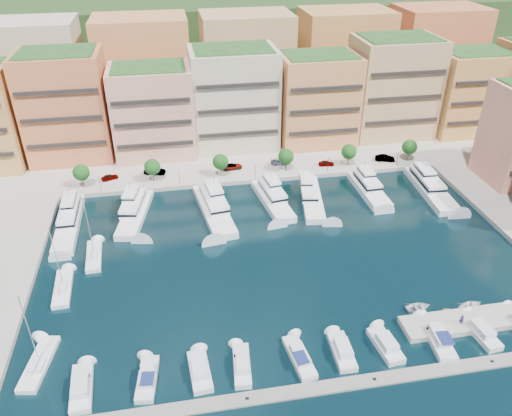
# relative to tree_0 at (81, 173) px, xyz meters

# --- Properties ---
(ground) EXTENTS (400.00, 400.00, 0.00)m
(ground) POSITION_rel_tree_0_xyz_m (40.00, -33.50, -4.74)
(ground) COLOR black
(ground) RESTS_ON ground
(north_quay) EXTENTS (220.00, 64.00, 2.00)m
(north_quay) POSITION_rel_tree_0_xyz_m (40.00, 28.50, -4.74)
(north_quay) COLOR #9E998E
(north_quay) RESTS_ON ground
(hillside) EXTENTS (240.00, 40.00, 58.00)m
(hillside) POSITION_rel_tree_0_xyz_m (40.00, 76.50, -4.74)
(hillside) COLOR #1A3716
(hillside) RESTS_ON ground
(south_pontoon) EXTENTS (72.00, 2.20, 0.35)m
(south_pontoon) POSITION_rel_tree_0_xyz_m (37.00, -63.50, -4.74)
(south_pontoon) COLOR gray
(south_pontoon) RESTS_ON ground
(finger_pier) EXTENTS (32.00, 5.00, 2.00)m
(finger_pier) POSITION_rel_tree_0_xyz_m (70.00, -55.50, -4.74)
(finger_pier) COLOR #9E998E
(finger_pier) RESTS_ON ground
(apartment_1) EXTENTS (20.00, 16.50, 26.80)m
(apartment_1) POSITION_rel_tree_0_xyz_m (-4.00, 18.49, 9.57)
(apartment_1) COLOR #D97348
(apartment_1) RESTS_ON north_quay
(apartment_2) EXTENTS (20.00, 15.50, 22.80)m
(apartment_2) POSITION_rel_tree_0_xyz_m (17.00, 16.49, 7.57)
(apartment_2) COLOR #F5B189
(apartment_2) RESTS_ON north_quay
(apartment_3) EXTENTS (22.00, 16.50, 25.80)m
(apartment_3) POSITION_rel_tree_0_xyz_m (38.00, 18.49, 9.07)
(apartment_3) COLOR beige
(apartment_3) RESTS_ON north_quay
(apartment_4) EXTENTS (20.00, 15.50, 23.80)m
(apartment_4) POSITION_rel_tree_0_xyz_m (60.00, 16.49, 8.07)
(apartment_4) COLOR #E28554
(apartment_4) RESTS_ON north_quay
(apartment_5) EXTENTS (22.00, 16.50, 26.80)m
(apartment_5) POSITION_rel_tree_0_xyz_m (82.00, 18.49, 9.57)
(apartment_5) COLOR tan
(apartment_5) RESTS_ON north_quay
(apartment_6) EXTENTS (20.00, 15.50, 22.80)m
(apartment_6) POSITION_rel_tree_0_xyz_m (104.00, 16.49, 7.57)
(apartment_6) COLOR gold
(apartment_6) RESTS_ON north_quay
(backblock_0) EXTENTS (26.00, 18.00, 30.00)m
(backblock_0) POSITION_rel_tree_0_xyz_m (-15.00, 40.50, 11.26)
(backblock_0) COLOR beige
(backblock_0) RESTS_ON north_quay
(backblock_1) EXTENTS (26.00, 18.00, 30.00)m
(backblock_1) POSITION_rel_tree_0_xyz_m (15.00, 40.50, 11.26)
(backblock_1) COLOR #E28554
(backblock_1) RESTS_ON north_quay
(backblock_2) EXTENTS (26.00, 18.00, 30.00)m
(backblock_2) POSITION_rel_tree_0_xyz_m (45.00, 40.50, 11.26)
(backblock_2) COLOR tan
(backblock_2) RESTS_ON north_quay
(backblock_3) EXTENTS (26.00, 18.00, 30.00)m
(backblock_3) POSITION_rel_tree_0_xyz_m (75.00, 40.50, 11.26)
(backblock_3) COLOR gold
(backblock_3) RESTS_ON north_quay
(backblock_4) EXTENTS (26.00, 18.00, 30.00)m
(backblock_4) POSITION_rel_tree_0_xyz_m (105.00, 40.50, 11.26)
(backblock_4) COLOR #D97348
(backblock_4) RESTS_ON north_quay
(tree_0) EXTENTS (3.80, 3.80, 5.65)m
(tree_0) POSITION_rel_tree_0_xyz_m (0.00, 0.00, 0.00)
(tree_0) COLOR #473323
(tree_0) RESTS_ON north_quay
(tree_1) EXTENTS (3.80, 3.80, 5.65)m
(tree_1) POSITION_rel_tree_0_xyz_m (16.00, 0.00, 0.00)
(tree_1) COLOR #473323
(tree_1) RESTS_ON north_quay
(tree_2) EXTENTS (3.80, 3.80, 5.65)m
(tree_2) POSITION_rel_tree_0_xyz_m (32.00, 0.00, 0.00)
(tree_2) COLOR #473323
(tree_2) RESTS_ON north_quay
(tree_3) EXTENTS (3.80, 3.80, 5.65)m
(tree_3) POSITION_rel_tree_0_xyz_m (48.00, 0.00, 0.00)
(tree_3) COLOR #473323
(tree_3) RESTS_ON north_quay
(tree_4) EXTENTS (3.80, 3.80, 5.65)m
(tree_4) POSITION_rel_tree_0_xyz_m (64.00, 0.00, 0.00)
(tree_4) COLOR #473323
(tree_4) RESTS_ON north_quay
(tree_5) EXTENTS (3.80, 3.80, 5.65)m
(tree_5) POSITION_rel_tree_0_xyz_m (80.00, 0.00, 0.00)
(tree_5) COLOR #473323
(tree_5) RESTS_ON north_quay
(lamppost_0) EXTENTS (0.30, 0.30, 4.20)m
(lamppost_0) POSITION_rel_tree_0_xyz_m (4.00, -2.30, -0.92)
(lamppost_0) COLOR black
(lamppost_0) RESTS_ON north_quay
(lamppost_1) EXTENTS (0.30, 0.30, 4.20)m
(lamppost_1) POSITION_rel_tree_0_xyz_m (22.00, -2.30, -0.92)
(lamppost_1) COLOR black
(lamppost_1) RESTS_ON north_quay
(lamppost_2) EXTENTS (0.30, 0.30, 4.20)m
(lamppost_2) POSITION_rel_tree_0_xyz_m (40.00, -2.30, -0.92)
(lamppost_2) COLOR black
(lamppost_2) RESTS_ON north_quay
(lamppost_3) EXTENTS (0.30, 0.30, 4.20)m
(lamppost_3) POSITION_rel_tree_0_xyz_m (58.00, -2.30, -0.92)
(lamppost_3) COLOR black
(lamppost_3) RESTS_ON north_quay
(lamppost_4) EXTENTS (0.30, 0.30, 4.20)m
(lamppost_4) POSITION_rel_tree_0_xyz_m (76.00, -2.30, -0.92)
(lamppost_4) COLOR black
(lamppost_4) RESTS_ON north_quay
(yacht_0) EXTENTS (4.39, 21.55, 7.30)m
(yacht_0) POSITION_rel_tree_0_xyz_m (-1.35, -14.35, -3.53)
(yacht_0) COLOR white
(yacht_0) RESTS_ON ground
(yacht_1) EXTENTS (7.86, 19.25, 7.30)m
(yacht_1) POSITION_rel_tree_0_xyz_m (11.97, -13.13, -3.65)
(yacht_1) COLOR white
(yacht_1) RESTS_ON ground
(yacht_2) EXTENTS (7.75, 22.13, 7.30)m
(yacht_2) POSITION_rel_tree_0_xyz_m (28.67, -14.42, -3.53)
(yacht_2) COLOR white
(yacht_2) RESTS_ON ground
(yacht_3) EXTENTS (6.82, 18.45, 7.30)m
(yacht_3) POSITION_rel_tree_0_xyz_m (41.95, -12.75, -3.53)
(yacht_3) COLOR white
(yacht_3) RESTS_ON ground
(yacht_4) EXTENTS (7.55, 19.94, 7.30)m
(yacht_4) POSITION_rel_tree_0_xyz_m (50.67, -13.48, -3.65)
(yacht_4) COLOR white
(yacht_4) RESTS_ON ground
(yacht_5) EXTENTS (4.77, 16.49, 7.30)m
(yacht_5) POSITION_rel_tree_0_xyz_m (64.84, -12.03, -3.53)
(yacht_5) COLOR white
(yacht_5) RESTS_ON ground
(yacht_6) EXTENTS (6.60, 21.36, 7.30)m
(yacht_6) POSITION_rel_tree_0_xyz_m (79.00, -14.14, -3.53)
(yacht_6) COLOR white
(yacht_6) RESTS_ON ground
(cruiser_0) EXTENTS (3.30, 8.27, 2.55)m
(cruiser_0) POSITION_rel_tree_0_xyz_m (6.01, -58.09, -4.20)
(cruiser_0) COLOR white
(cruiser_0) RESTS_ON ground
(cruiser_1) EXTENTS (3.43, 7.90, 2.66)m
(cruiser_1) POSITION_rel_tree_0_xyz_m (14.84, -58.10, -4.17)
(cruiser_1) COLOR white
(cruiser_1) RESTS_ON ground
(cruiser_2) EXTENTS (3.26, 7.50, 2.55)m
(cruiser_2) POSITION_rel_tree_0_xyz_m (22.14, -58.08, -4.20)
(cruiser_2) COLOR white
(cruiser_2) RESTS_ON ground
(cruiser_3) EXTENTS (3.07, 7.87, 2.55)m
(cruiser_3) POSITION_rel_tree_0_xyz_m (28.15, -58.08, -4.20)
(cruiser_3) COLOR white
(cruiser_3) RESTS_ON ground
(cruiser_4) EXTENTS (3.47, 8.53, 2.66)m
(cruiser_4) POSITION_rel_tree_0_xyz_m (36.63, -58.11, -4.17)
(cruiser_4) COLOR white
(cruiser_4) RESTS_ON ground
(cruiser_5) EXTENTS (2.91, 7.43, 2.55)m
(cruiser_5) POSITION_rel_tree_0_xyz_m (43.10, -58.08, -4.20)
(cruiser_5) COLOR white
(cruiser_5) RESTS_ON ground
(cruiser_6) EXTENTS (3.54, 7.45, 2.55)m
(cruiser_6) POSITION_rel_tree_0_xyz_m (49.93, -58.08, -4.20)
(cruiser_6) COLOR white
(cruiser_6) RESTS_ON ground
(cruiser_7) EXTENTS (3.58, 9.24, 2.66)m
(cruiser_7) POSITION_rel_tree_0_xyz_m (58.25, -58.12, -4.17)
(cruiser_7) COLOR white
(cruiser_7) RESTS_ON ground
(cruiser_8) EXTENTS (3.32, 7.90, 2.55)m
(cruiser_8) POSITION_rel_tree_0_xyz_m (65.42, -58.08, -4.20)
(cruiser_8) COLOR white
(cruiser_8) RESTS_ON ground
(sailboat_2) EXTENTS (3.27, 9.84, 13.20)m
(sailboat_2) POSITION_rel_tree_0_xyz_m (4.71, -27.18, -4.43)
(sailboat_2) COLOR white
(sailboat_2) RESTS_ON ground
(sailboat_0) EXTENTS (4.58, 10.47, 13.20)m
(sailboat_0) POSITION_rel_tree_0_xyz_m (-0.57, -52.50, -4.44)
(sailboat_0) COLOR white
(sailboat_0) RESTS_ON ground
(sailboat_1) EXTENTS (3.31, 10.09, 13.20)m
(sailboat_1) POSITION_rel_tree_0_xyz_m (0.34, -35.81, -4.44)
(sailboat_1) COLOR white
(sailboat_1) RESTS_ON ground
(tender_0) EXTENTS (4.57, 3.42, 0.90)m
(tender_0) POSITION_rel_tree_0_xyz_m (58.50, -51.13, -4.29)
(tender_0) COLOR silver
(tender_0) RESTS_ON ground
(tender_2) EXTENTS (4.86, 3.97, 0.88)m
(tender_2) POSITION_rel_tree_0_xyz_m (67.19, -52.34, -4.30)
(tender_2) COLOR white
(tender_2) RESTS_ON ground
(tender_1) EXTENTS (1.80, 1.61, 0.85)m
(tender_1) POSITION_rel_tree_0_xyz_m (62.66, -52.44, -4.32)
(tender_1) COLOR beige
(tender_1) RESTS_ON ground
(car_0) EXTENTS (4.29, 2.89, 1.36)m
(car_0) POSITION_rel_tree_0_xyz_m (5.69, 2.70, -3.07)
(car_0) COLOR gray
(car_0) RESTS_ON north_quay
(car_1) EXTENTS (5.39, 3.00, 1.68)m
(car_1) POSITION_rel_tree_0_xyz_m (16.28, 3.71, -2.90)
(car_1) COLOR gray
(car_1) RESTS_ON north_quay
(car_2) EXTENTS (5.05, 2.58, 1.36)m
(car_2) POSITION_rel_tree_0_xyz_m (35.24, 3.15, -3.06)
(car_2) COLOR gray
(car_2) RESTS_ON north_quay
(car_3) EXTENTS (4.73, 1.96, 1.37)m
(car_3) POSITION_rel_tree_0_xyz_m (47.42, 3.71, -3.06)
(car_3) COLOR gray
(car_3) RESTS_ON north_quay
(car_4) EXTENTS (4.05, 2.02, 1.32)m
(car_4) POSITION_rel_tree_0_xyz_m (58.68, 0.83, -3.08)
(car_4) COLOR gray
(car_4) RESTS_ON north_quay
(car_5) EXTENTS (5.15, 3.08, 1.60)m
(car_5) POSITION_rel_tree_0_xyz_m (74.17, 0.74, -2.94)
(car_5) COLOR gray
(car_5) RESTS_ON north_quay
(person_0) EXTENTS (0.78, 0.78, 1.82)m
(person_0) POSITION_rel_tree_0_xyz_m (62.97, -56.28, -2.83)
(person_0) COLOR #28274E
(person_0) RESTS_ON finger_pier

